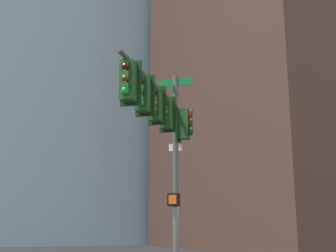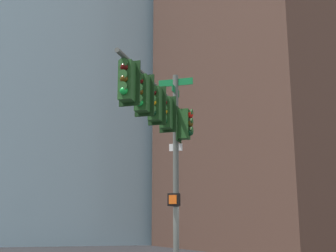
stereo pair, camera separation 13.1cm
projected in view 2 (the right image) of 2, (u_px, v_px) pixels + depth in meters
signal_pole_assembly at (162, 122)px, 13.57m from camera, size 4.44×3.65×6.95m
building_brick_midblock at (133, 140)px, 65.39m from camera, size 22.24×14.86×28.32m
building_glass_tower at (63, 7)px, 65.11m from camera, size 24.75×26.15×65.58m
building_brick_farside at (47, 137)px, 78.31m from camera, size 23.88×19.04×34.19m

